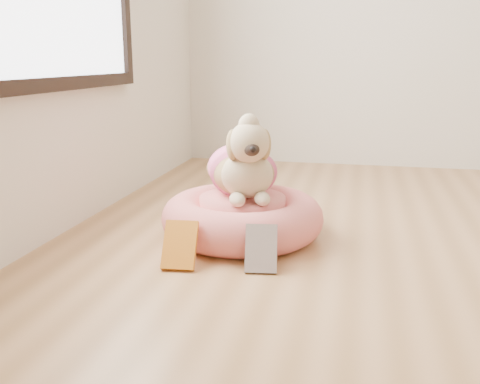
% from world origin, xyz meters
% --- Properties ---
extents(pet_bed, '(0.72, 0.72, 0.18)m').
position_xyz_m(pet_bed, '(-1.19, 0.44, 0.09)').
color(pet_bed, '#E2586B').
rests_on(pet_bed, floor).
extents(dog, '(0.52, 0.61, 0.38)m').
position_xyz_m(dog, '(-1.19, 0.46, 0.38)').
color(dog, brown).
rests_on(dog, pet_bed).
extents(book_yellow, '(0.14, 0.14, 0.17)m').
position_xyz_m(book_yellow, '(-1.34, 0.04, 0.09)').
color(book_yellow, gold).
rests_on(book_yellow, floor).
extents(book_white, '(0.13, 0.12, 0.17)m').
position_xyz_m(book_white, '(-1.03, 0.07, 0.09)').
color(book_white, white).
rests_on(book_white, floor).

